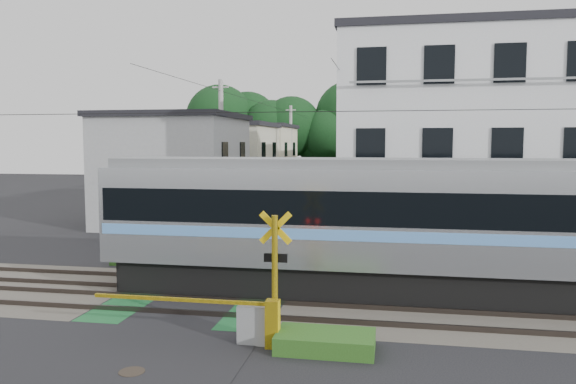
% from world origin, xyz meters
% --- Properties ---
extents(ground, '(120.00, 120.00, 0.00)m').
position_xyz_m(ground, '(0.00, 0.00, 0.00)').
color(ground, black).
extents(track_bed, '(120.00, 120.00, 0.14)m').
position_xyz_m(track_bed, '(0.00, 0.00, 0.04)').
color(track_bed, '#47423A').
rests_on(track_bed, ground).
extents(crossing_signal_near, '(4.74, 0.65, 3.09)m').
position_xyz_m(crossing_signal_near, '(2.59, -3.65, 0.71)').
color(crossing_signal_near, '#E6BA0C').
rests_on(crossing_signal_near, ground).
extents(crossing_signal_far, '(4.74, 0.65, 3.09)m').
position_xyz_m(crossing_signal_far, '(-2.59, 3.65, 0.71)').
color(crossing_signal_far, '#E6BA0C').
rests_on(crossing_signal_far, ground).
extents(apartment_block, '(10.20, 8.36, 9.30)m').
position_xyz_m(apartment_block, '(8.50, 9.49, 4.66)').
color(apartment_block, white).
rests_on(apartment_block, ground).
extents(houses_row, '(22.07, 31.35, 6.80)m').
position_xyz_m(houses_row, '(0.25, 25.92, 3.24)').
color(houses_row, '#A7A9AC').
rests_on(houses_row, ground).
extents(tree_hill, '(40.00, 12.39, 11.92)m').
position_xyz_m(tree_hill, '(-1.05, 49.08, 5.71)').
color(tree_hill, '#113314').
rests_on(tree_hill, ground).
extents(catenary, '(60.00, 5.04, 7.00)m').
position_xyz_m(catenary, '(6.00, 0.03, 3.70)').
color(catenary, '#2D2D33').
rests_on(catenary, ground).
extents(utility_poles, '(7.90, 42.00, 8.00)m').
position_xyz_m(utility_poles, '(-1.05, 23.01, 4.08)').
color(utility_poles, '#A5A5A0').
rests_on(utility_poles, ground).
extents(pedestrian, '(0.78, 0.63, 1.84)m').
position_xyz_m(pedestrian, '(1.21, 31.44, 0.92)').
color(pedestrian, '#2E313A').
rests_on(pedestrian, ground).
extents(manhole_cover, '(0.53, 0.53, 0.02)m').
position_xyz_m(manhole_cover, '(0.48, -5.73, 0.01)').
color(manhole_cover, '#2D261E').
rests_on(manhole_cover, ground).
extents(weed_patches, '(10.25, 8.80, 0.40)m').
position_xyz_m(weed_patches, '(1.76, -0.09, 0.18)').
color(weed_patches, '#2D5E1E').
rests_on(weed_patches, ground).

